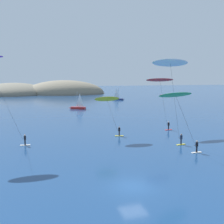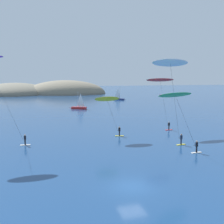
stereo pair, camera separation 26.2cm
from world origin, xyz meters
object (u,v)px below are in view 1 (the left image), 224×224
(sailboat_near, at_px, (77,107))
(sailboat_far, at_px, (118,99))
(kitesurfer_white, at_px, (171,68))
(kitesurfer_yellow, at_px, (108,102))
(kitesurfer_green, at_px, (177,99))
(kitesurfer_red, at_px, (161,84))

(sailboat_near, relative_size, sailboat_far, 1.00)
(kitesurfer_white, bearing_deg, kitesurfer_yellow, 129.12)
(kitesurfer_yellow, bearing_deg, sailboat_near, 87.46)
(kitesurfer_green, bearing_deg, sailboat_near, 92.91)
(kitesurfer_red, relative_size, kitesurfer_white, 0.78)
(kitesurfer_green, bearing_deg, kitesurfer_red, 70.40)
(sailboat_far, xyz_separation_m, kitesurfer_yellow, (-26.03, -75.19, 5.45))
(kitesurfer_yellow, bearing_deg, sailboat_far, 70.91)
(kitesurfer_red, xyz_separation_m, kitesurfer_green, (-6.15, -17.28, -1.50))
(sailboat_near, relative_size, kitesurfer_yellow, 0.80)
(kitesurfer_white, bearing_deg, sailboat_far, 77.32)
(sailboat_far, relative_size, kitesurfer_green, 0.67)
(kitesurfer_green, bearing_deg, kitesurfer_white, 69.76)
(sailboat_near, height_order, sailboat_far, same)
(sailboat_near, height_order, kitesurfer_green, kitesurfer_green)
(kitesurfer_red, height_order, kitesurfer_yellow, kitesurfer_red)
(kitesurfer_white, distance_m, kitesurfer_yellow, 12.62)
(sailboat_far, distance_m, kitesurfer_red, 74.63)
(kitesurfer_white, distance_m, kitesurfer_green, 7.52)
(sailboat_near, bearing_deg, kitesurfer_yellow, -92.54)
(kitesurfer_white, relative_size, kitesurfer_green, 1.52)
(kitesurfer_yellow, distance_m, kitesurfer_green, 15.61)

